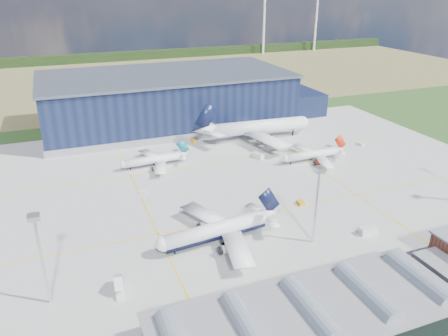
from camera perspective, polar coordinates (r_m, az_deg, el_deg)
The scene contains 21 objects.
ground at distance 146.64m, azimuth 1.96°, elevation -4.45°, with size 600.00×600.00×0.00m, color #284C1C.
apron at distance 154.87m, azimuth 0.51°, elevation -2.84°, with size 220.00×160.00×0.08m.
farmland at distance 349.76m, azimuth -12.59°, elevation 11.44°, with size 600.00×220.00×0.01m, color olive.
treeline at distance 427.17m, azimuth -14.48°, elevation 13.88°, with size 600.00×8.00×8.00m, color black.
hangar at distance 227.90m, azimuth -6.82°, elevation 8.71°, with size 145.00×62.00×26.10m.
glass_concourse at distance 98.44m, azimuth 12.83°, elevation -18.33°, with size 78.00×23.00×8.60m.
light_mast_west at distance 103.85m, azimuth -23.00°, elevation -9.30°, with size 2.60×2.60×23.00m.
light_mast_center at distance 120.52m, azimuth 12.09°, elevation -3.23°, with size 2.60×2.60×23.00m.
airliner_navy at distance 121.86m, azimuth -1.09°, elevation -7.15°, with size 39.62×38.76×12.92m, color white, non-canonical shape.
airliner_red at distance 180.60m, azimuth 11.43°, elevation 2.26°, with size 29.99×29.34×9.78m, color white, non-canonical shape.
airliner_widebody at distance 202.46m, azimuth 4.56°, elevation 6.26°, with size 56.91×55.67×18.56m, color white, non-canonical shape.
airliner_regional at distance 174.17m, azimuth -9.35°, elevation 1.57°, with size 28.99×28.36×9.45m, color white, non-canonical shape.
gse_tug_a at distance 127.56m, azimuth -2.09°, elevation -8.63°, with size 2.32×3.79×1.58m, color orange.
gse_tug_b at distance 146.73m, azimuth 10.00°, elevation -4.54°, with size 1.88×2.83×1.22m, color orange.
gse_van_a at distance 135.24m, azimuth 18.27°, elevation -7.74°, with size 2.31×5.29×2.31m, color silver.
gse_cart_a at distance 205.75m, azimuth 17.40°, elevation 2.99°, with size 1.96×2.93×1.27m, color silver.
gse_van_b at distance 182.41m, azimuth 4.45°, elevation 1.61°, with size 2.25×4.91×2.25m, color silver.
gse_tug_c at distance 201.11m, azimuth -3.97°, elevation 3.57°, with size 1.88×3.01×1.32m, color orange.
gse_cart_b at distance 154.29m, azimuth -10.55°, elevation -3.14°, with size 1.79×2.68×1.16m, color silver.
airstair at distance 110.01m, azimuth -13.61°, elevation -14.72°, with size 1.99×4.97×3.18m, color silver.
car_b at distance 104.80m, azimuth 5.01°, elevation -16.94°, with size 1.29×3.71×1.22m, color #99999E.
Camera 1 is at (-51.72, -119.16, 68.03)m, focal length 35.00 mm.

